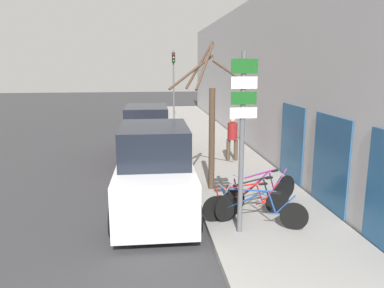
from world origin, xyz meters
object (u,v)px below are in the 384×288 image
at_px(bicycle_2, 255,199).
at_px(parked_car_0, 155,173).
at_px(street_tree, 210,123).
at_px(bicycle_1, 247,203).
at_px(traffic_light, 174,76).
at_px(bicycle_0, 257,210).
at_px(pedestrian_near, 232,136).
at_px(bicycle_3, 261,192).
at_px(signpost, 242,135).
at_px(parked_car_1, 147,134).

relative_size(bicycle_2, parked_car_0, 0.47).
distance_m(bicycle_2, street_tree, 2.66).
distance_m(bicycle_1, traffic_light, 16.59).
height_order(bicycle_0, pedestrian_near, pedestrian_near).
bearing_deg(bicycle_3, bicycle_1, 110.69).
height_order(bicycle_2, parked_car_0, parked_car_0).
relative_size(pedestrian_near, street_tree, 0.39).
xyz_separation_m(bicycle_3, parked_car_0, (-2.67, 0.46, 0.48)).
relative_size(bicycle_3, pedestrian_near, 1.35).
bearing_deg(bicycle_0, bicycle_2, 11.32).
distance_m(bicycle_1, street_tree, 2.76).
distance_m(signpost, bicycle_1, 1.96).
xyz_separation_m(bicycle_0, street_tree, (-0.62, 2.64, 1.59)).
bearing_deg(street_tree, pedestrian_near, 66.66).
bearing_deg(bicycle_3, parked_car_0, 52.14).
bearing_deg(signpost, traffic_light, 90.51).
relative_size(parked_car_0, parked_car_1, 0.95).
bearing_deg(bicycle_1, bicycle_0, -175.96).
xyz_separation_m(bicycle_2, parked_car_0, (-2.39, 0.87, 0.49)).
bearing_deg(bicycle_2, pedestrian_near, -30.98).
height_order(bicycle_3, traffic_light, traffic_light).
xyz_separation_m(pedestrian_near, traffic_light, (-1.41, 10.92, 1.92)).
relative_size(bicycle_1, bicycle_2, 1.02).
height_order(bicycle_0, bicycle_1, bicycle_0).
bearing_deg(bicycle_2, bicycle_1, 103.49).
distance_m(parked_car_1, pedestrian_near, 3.46).
distance_m(signpost, street_tree, 2.94).
xyz_separation_m(bicycle_2, traffic_light, (-0.76, 16.20, 2.50)).
distance_m(signpost, parked_car_1, 7.84).
xyz_separation_m(bicycle_1, pedestrian_near, (0.90, 5.47, 0.59)).
bearing_deg(bicycle_3, signpost, 118.30).
height_order(signpost, traffic_light, traffic_light).
relative_size(parked_car_0, street_tree, 1.09).
bearing_deg(bicycle_1, pedestrian_near, -18.70).
distance_m(bicycle_2, traffic_light, 16.41).
relative_size(bicycle_1, street_tree, 0.52).
xyz_separation_m(bicycle_1, parked_car_1, (-2.32, 6.74, 0.47)).
distance_m(bicycle_3, street_tree, 2.46).
distance_m(signpost, bicycle_0, 1.86).
relative_size(signpost, parked_car_1, 0.80).
relative_size(bicycle_2, bicycle_3, 0.96).
bearing_deg(bicycle_2, parked_car_0, 45.92).
relative_size(signpost, bicycle_0, 1.85).
relative_size(bicycle_3, traffic_light, 0.50).
bearing_deg(bicycle_3, bicycle_2, 117.73).
xyz_separation_m(bicycle_0, parked_car_1, (-2.43, 7.19, 0.47)).
relative_size(bicycle_1, traffic_light, 0.49).
relative_size(signpost, traffic_light, 0.85).
xyz_separation_m(signpost, street_tree, (-0.16, 2.93, -0.19)).
height_order(parked_car_0, traffic_light, traffic_light).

